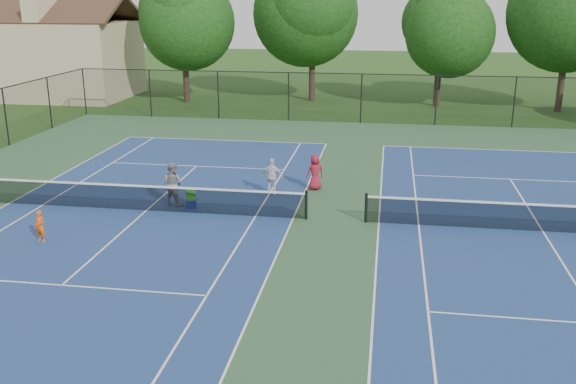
% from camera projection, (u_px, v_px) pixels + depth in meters
% --- Properties ---
extents(ground, '(140.00, 140.00, 0.00)m').
position_uv_depth(ground, '(336.00, 221.00, 22.63)').
color(ground, '#234716').
rests_on(ground, ground).
extents(court_pad, '(36.00, 36.00, 0.01)m').
position_uv_depth(court_pad, '(336.00, 221.00, 22.63)').
color(court_pad, '#2D5131').
rests_on(court_pad, ground).
extents(tennis_court_left, '(12.00, 23.83, 1.07)m').
position_uv_depth(tennis_court_left, '(146.00, 208.00, 23.64)').
color(tennis_court_left, navy).
rests_on(tennis_court_left, ground).
extents(tennis_court_right, '(12.00, 23.83, 1.07)m').
position_uv_depth(tennis_court_right, '(543.00, 229.00, 21.56)').
color(tennis_court_right, navy).
rests_on(tennis_court_right, ground).
extents(perimeter_fence, '(36.08, 36.08, 3.02)m').
position_uv_depth(perimeter_fence, '(337.00, 177.00, 22.15)').
color(perimeter_fence, black).
rests_on(perimeter_fence, ground).
extents(tree_back_a, '(6.80, 6.80, 9.15)m').
position_uv_depth(tree_back_a, '(183.00, 17.00, 45.39)').
color(tree_back_a, '#2D2116').
rests_on(tree_back_a, ground).
extents(tree_back_b, '(7.60, 7.60, 10.03)m').
position_uv_depth(tree_back_b, '(313.00, 9.00, 45.78)').
color(tree_back_b, '#2D2116').
rests_on(tree_back_b, ground).
extents(tree_back_c, '(6.00, 6.00, 8.40)m').
position_uv_depth(tree_back_c, '(441.00, 26.00, 43.83)').
color(tree_back_c, '#2D2116').
rests_on(tree_back_c, ground).
extents(tree_back_d, '(7.80, 7.80, 10.37)m').
position_uv_depth(tree_back_d, '(571.00, 7.00, 41.30)').
color(tree_back_d, '#2D2116').
rests_on(tree_back_d, ground).
extents(clapboard_house, '(10.80, 8.10, 7.65)m').
position_uv_depth(clapboard_house, '(62.00, 56.00, 48.69)').
color(clapboard_house, tan).
rests_on(clapboard_house, ground).
extents(child_player, '(0.43, 0.34, 1.04)m').
position_uv_depth(child_player, '(40.00, 226.00, 20.62)').
color(child_player, '#FD5710').
rests_on(child_player, ground).
extents(instructor, '(0.95, 0.82, 1.67)m').
position_uv_depth(instructor, '(173.00, 184.00, 24.06)').
color(instructor, gray).
rests_on(instructor, ground).
extents(bystander_a, '(0.88, 0.38, 1.49)m').
position_uv_depth(bystander_a, '(272.00, 177.00, 25.34)').
color(bystander_a, silver).
rests_on(bystander_a, ground).
extents(bystander_c, '(0.85, 0.74, 1.46)m').
position_uv_depth(bystander_c, '(315.00, 172.00, 26.01)').
color(bystander_c, maroon).
rests_on(bystander_c, ground).
extents(ball_crate, '(0.44, 0.41, 0.33)m').
position_uv_depth(ball_crate, '(191.00, 204.00, 23.92)').
color(ball_crate, '#16229A').
rests_on(ball_crate, ground).
extents(ball_hopper, '(0.42, 0.38, 0.42)m').
position_uv_depth(ball_hopper, '(191.00, 194.00, 23.81)').
color(ball_hopper, green).
rests_on(ball_hopper, ball_crate).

